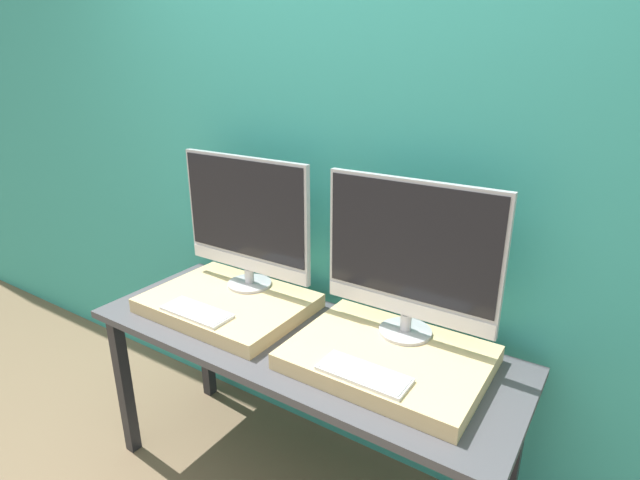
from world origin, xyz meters
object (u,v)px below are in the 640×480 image
(monitor_left, at_px, (246,219))
(keyboard_right, at_px, (364,374))
(keyboard_left, at_px, (197,312))
(monitor_right, at_px, (410,255))

(monitor_left, height_order, keyboard_right, monitor_left)
(keyboard_left, bearing_deg, keyboard_right, 0.00)
(keyboard_right, bearing_deg, monitor_left, 157.16)
(monitor_left, height_order, keyboard_left, monitor_left)
(monitor_right, distance_m, keyboard_right, 0.43)
(keyboard_left, xyz_separation_m, monitor_right, (0.74, 0.31, 0.29))
(monitor_right, bearing_deg, keyboard_left, -157.16)
(monitor_left, distance_m, keyboard_right, 0.85)
(keyboard_left, distance_m, keyboard_right, 0.74)
(monitor_right, bearing_deg, keyboard_right, -90.00)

